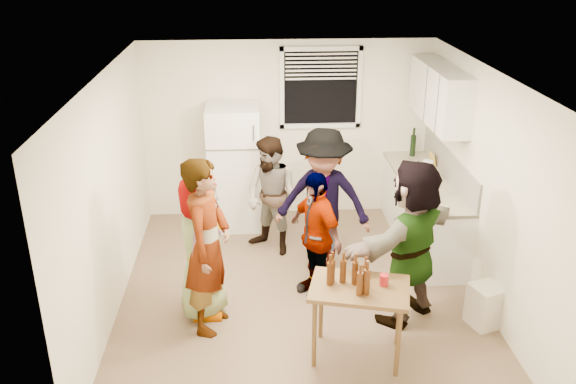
{
  "coord_description": "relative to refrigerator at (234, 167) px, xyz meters",
  "views": [
    {
      "loc": [
        -0.5,
        -5.93,
        3.76
      ],
      "look_at": [
        -0.12,
        0.25,
        1.15
      ],
      "focal_mm": 38.0,
      "sensor_mm": 36.0,
      "label": 1
    }
  ],
  "objects": [
    {
      "name": "window",
      "position": [
        1.2,
        0.33,
        1.0
      ],
      "size": [
        1.12,
        0.1,
        1.06
      ],
      "primitive_type": null,
      "color": "white",
      "rests_on": "room"
    },
    {
      "name": "kettle",
      "position": [
        2.4,
        -0.51,
        0.05
      ],
      "size": [
        0.24,
        0.21,
        0.18
      ],
      "primitive_type": null,
      "rotation": [
        0.0,
        0.0,
        0.14
      ],
      "color": "silver",
      "rests_on": "countertop"
    },
    {
      "name": "upper_cabinets",
      "position": [
        2.58,
        -0.53,
        1.1
      ],
      "size": [
        0.34,
        1.6,
        0.7
      ],
      "primitive_type": "cube",
      "color": "white",
      "rests_on": "room"
    },
    {
      "name": "guest_orange",
      "position": [
        1.84,
        -2.39,
        -0.85
      ],
      "size": [
        2.39,
        2.41,
        0.52
      ],
      "primitive_type": "imported",
      "rotation": [
        0.0,
        0.0,
        3.83
      ],
      "color": "#CC7F52",
      "rests_on": "ground"
    },
    {
      "name": "paper_towel",
      "position": [
        2.43,
        -0.82,
        0.05
      ],
      "size": [
        0.13,
        0.13,
        0.28
      ],
      "primitive_type": "cylinder",
      "color": "white",
      "rests_on": "countertop"
    },
    {
      "name": "guest_back_left",
      "position": [
        0.48,
        -0.84,
        -0.85
      ],
      "size": [
        1.55,
        1.63,
        0.57
      ],
      "primitive_type": "imported",
      "rotation": [
        0.0,
        0.0,
        -0.71
      ],
      "color": "#523824",
      "rests_on": "ground"
    },
    {
      "name": "beer_bottle_table",
      "position": [
        1.25,
        -3.14,
        -0.08
      ],
      "size": [
        0.07,
        0.07,
        0.25
      ],
      "primitive_type": "cylinder",
      "color": "#47230C",
      "rests_on": "serving_table"
    },
    {
      "name": "guest_black",
      "position": [
        0.92,
        -1.86,
        -0.85
      ],
      "size": [
        1.69,
        1.48,
        0.36
      ],
      "primitive_type": "imported",
      "rotation": [
        0.0,
        0.0,
        -1.04
      ],
      "color": "black",
      "rests_on": "ground"
    },
    {
      "name": "blue_cup",
      "position": [
        2.33,
        -1.41,
        0.05
      ],
      "size": [
        0.09,
        0.09,
        0.12
      ],
      "primitive_type": "cylinder",
      "color": "blue",
      "rests_on": "countertop"
    },
    {
      "name": "guest_back_right",
      "position": [
        1.07,
        -1.29,
        -0.85
      ],
      "size": [
        1.62,
        2.02,
        0.65
      ],
      "primitive_type": "imported",
      "rotation": [
        0.0,
        0.0,
        -0.3
      ],
      "color": "#3E3E43",
      "rests_on": "ground"
    },
    {
      "name": "beer_bottle_counter",
      "position": [
        2.35,
        -1.4,
        0.05
      ],
      "size": [
        0.06,
        0.06,
        0.24
      ],
      "primitive_type": "cylinder",
      "color": "#47230C",
      "rests_on": "countertop"
    },
    {
      "name": "wine_bottle",
      "position": [
        2.5,
        0.17,
        0.05
      ],
      "size": [
        0.08,
        0.08,
        0.3
      ],
      "primitive_type": "cylinder",
      "color": "black",
      "rests_on": "countertop"
    },
    {
      "name": "refrigerator",
      "position": [
        0.0,
        0.0,
        0.0
      ],
      "size": [
        0.7,
        0.7,
        1.7
      ],
      "primitive_type": "cube",
      "color": "white",
      "rests_on": "ground"
    },
    {
      "name": "red_cup",
      "position": [
        1.44,
        -3.01,
        -0.08
      ],
      "size": [
        0.08,
        0.08,
        0.11
      ],
      "primitive_type": "cylinder",
      "color": "#AE1C1E",
      "rests_on": "serving_table"
    },
    {
      "name": "counter_lower",
      "position": [
        2.45,
        -0.73,
        -0.42
      ],
      "size": [
        0.6,
        2.2,
        0.86
      ],
      "primitive_type": "cube",
      "color": "white",
      "rests_on": "ground"
    },
    {
      "name": "countertop",
      "position": [
        2.45,
        -0.73,
        0.03
      ],
      "size": [
        0.64,
        2.22,
        0.04
      ],
      "primitive_type": "cube",
      "color": "#B8AE91",
      "rests_on": "counter_lower"
    },
    {
      "name": "room",
      "position": [
        0.75,
        -1.88,
        -0.85
      ],
      "size": [
        4.0,
        4.5,
        2.5
      ],
      "primitive_type": null,
      "color": "white",
      "rests_on": "ground"
    },
    {
      "name": "picture_frame",
      "position": [
        2.67,
        -0.23,
        0.13
      ],
      "size": [
        0.02,
        0.2,
        0.17
      ],
      "primitive_type": "cube",
      "color": "gold",
      "rests_on": "countertop"
    },
    {
      "name": "backsplash",
      "position": [
        2.74,
        -0.73,
        0.23
      ],
      "size": [
        0.03,
        2.2,
        0.36
      ],
      "primitive_type": "cube",
      "color": "beige",
      "rests_on": "countertop"
    },
    {
      "name": "guest_grey",
      "position": [
        -0.3,
        -2.19,
        -0.85
      ],
      "size": [
        1.62,
        0.87,
        0.5
      ],
      "primitive_type": "imported",
      "rotation": [
        0.0,
        0.0,
        1.5
      ],
      "color": "#9B9B9B",
      "rests_on": "ground"
    },
    {
      "name": "trash_bin",
      "position": [
        2.63,
        -2.6,
        -0.6
      ],
      "size": [
        0.39,
        0.39,
        0.45
      ],
      "primitive_type": "cube",
      "rotation": [
        0.0,
        0.0,
        0.33
      ],
      "color": "silver",
      "rests_on": "ground"
    },
    {
      "name": "guest_stripe",
      "position": [
        -0.22,
        -2.43,
        -0.85
      ],
      "size": [
        1.96,
        1.15,
        0.44
      ],
      "primitive_type": "imported",
      "rotation": [
        0.0,
        0.0,
        1.3
      ],
      "color": "#141933",
      "rests_on": "ground"
    },
    {
      "name": "serving_table",
      "position": [
        1.21,
        -3.02,
        -0.85
      ],
      "size": [
        1.03,
        0.81,
        0.77
      ],
      "primitive_type": null,
      "rotation": [
        0.0,
        0.0,
        -0.25
      ],
      "color": "brown",
      "rests_on": "ground"
    }
  ]
}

